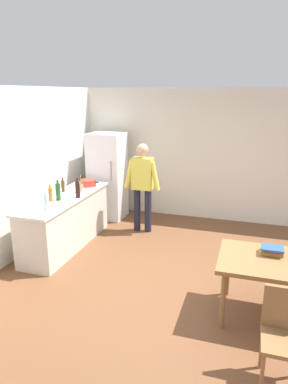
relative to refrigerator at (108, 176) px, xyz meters
name	(u,v)px	position (x,y,z in m)	size (l,w,h in m)	color
ground_plane	(167,287)	(1.90, -2.40, -0.90)	(14.00, 14.00, 0.00)	brown
wall_back	(203,155)	(1.90, 0.60, 0.45)	(6.40, 0.12, 2.70)	silver
wall_left	(9,176)	(-0.70, -2.20, 0.45)	(0.12, 5.60, 2.70)	silver
kitchen_counter	(66,221)	(-0.10, -1.60, -0.45)	(0.64, 2.20, 0.90)	beige
refrigerator	(108,176)	(0.00, 0.00, 0.00)	(0.70, 0.67, 1.80)	white
person	(142,182)	(0.95, -0.55, 0.08)	(0.70, 0.22, 1.70)	#1E1E2D
dining_table	(281,267)	(3.30, -2.70, -0.23)	(1.40, 0.90, 0.75)	olive
chair	(286,331)	(3.30, -3.67, -0.37)	(0.42, 0.42, 0.91)	olive
cooking_pot	(89,183)	(-0.02, -0.85, 0.06)	(0.40, 0.28, 0.12)	red
utensil_jar	(80,188)	(0.04, -1.30, 0.08)	(0.11, 0.11, 0.32)	tan
bottle_wine_dark	(78,189)	(0.15, -1.60, 0.15)	(0.08, 0.08, 0.34)	black
bottle_beer_brown	(63,186)	(-0.28, -1.34, 0.11)	(0.06, 0.06, 0.26)	#5B3314
bottle_water_clear	(46,202)	(0.00, -2.30, 0.13)	(0.07, 0.07, 0.30)	silver
bottle_oil_amber	(50,194)	(-0.18, -1.91, 0.12)	(0.06, 0.06, 0.28)	#996619
bottle_wine_green	(58,192)	(-0.08, -1.82, 0.15)	(0.08, 0.08, 0.34)	#1E5123
book_stack	(272,250)	(3.20, -2.53, -0.10)	(0.26, 0.23, 0.10)	gold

